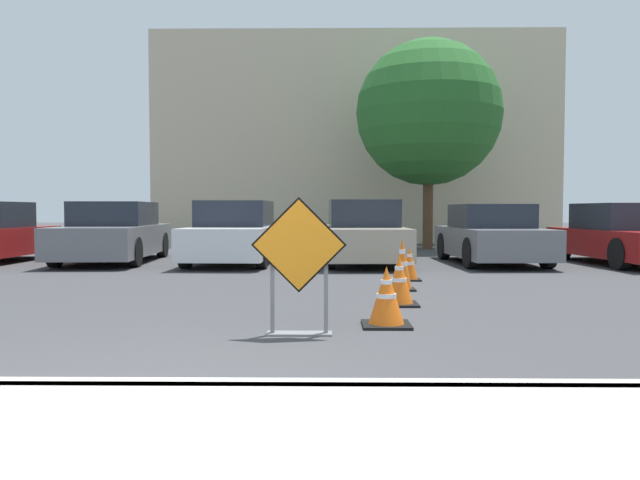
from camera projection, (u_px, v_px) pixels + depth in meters
ground_plane at (273, 265)px, 13.96m from camera, size 96.00×96.00×0.00m
curb_lip at (135, 392)px, 3.96m from camera, size 22.28×0.20×0.14m
road_closed_sign at (299, 260)px, 6.07m from camera, size 0.93×0.20×1.36m
traffic_cone_nearest at (386, 297)px, 6.59m from camera, size 0.51×0.51×0.64m
traffic_cone_second at (399, 281)px, 8.04m from camera, size 0.49×0.49×0.65m
traffic_cone_third at (402, 264)px, 9.55m from camera, size 0.40×0.40×0.81m
traffic_cone_fourth at (410, 264)px, 10.87m from camera, size 0.38×0.38×0.59m
parked_car_second at (114, 234)px, 14.83m from camera, size 2.10×4.67×1.43m
parked_car_third at (235, 235)px, 14.35m from camera, size 1.93×4.17×1.44m
parked_car_fourth at (363, 235)px, 14.29m from camera, size 1.88×4.32×1.46m
parked_car_fifth at (491, 236)px, 14.33m from camera, size 1.95×4.09×1.37m
parked_car_sixth at (623, 236)px, 14.15m from camera, size 2.03×4.43×1.39m
building_facade_backdrop at (353, 144)px, 25.23m from camera, size 15.14×5.00×7.83m
street_tree_behind_lot at (429, 113)px, 19.48m from camera, size 4.53×4.53×6.54m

